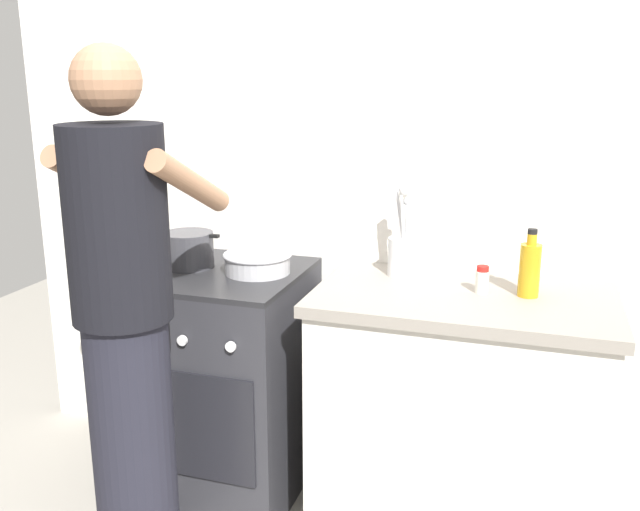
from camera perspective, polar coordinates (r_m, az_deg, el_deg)
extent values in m
cube|color=silver|center=(2.69, 5.58, 6.87)|extent=(3.20, 0.10, 2.50)
cube|color=silver|center=(2.56, 11.21, -13.17)|extent=(0.96, 0.56, 0.86)
cube|color=gray|center=(2.39, 11.75, -3.56)|extent=(1.00, 0.60, 0.04)
cube|color=#2D2D33|center=(2.78, -7.80, -10.41)|extent=(0.60, 0.60, 0.88)
cube|color=#232326|center=(2.62, -8.14, -1.47)|extent=(0.60, 0.60, 0.02)
cube|color=black|center=(2.55, -10.82, -13.52)|extent=(0.51, 0.01, 0.40)
cylinder|color=silver|center=(2.50, -14.89, -6.30)|extent=(0.04, 0.01, 0.04)
cylinder|color=silver|center=(2.41, -11.26, -6.87)|extent=(0.04, 0.01, 0.04)
cylinder|color=silver|center=(2.33, -7.36, -7.45)|extent=(0.04, 0.01, 0.04)
cylinder|color=#38383D|center=(2.68, -10.76, 0.47)|extent=(0.19, 0.19, 0.14)
cube|color=black|center=(2.72, -12.87, 1.90)|extent=(0.04, 0.02, 0.01)
cube|color=black|center=(2.61, -8.70, 1.60)|extent=(0.04, 0.02, 0.01)
cylinder|color=#B7B7BC|center=(2.57, -5.17, -0.64)|extent=(0.24, 0.24, 0.07)
torus|color=#B7B7BC|center=(2.56, -5.18, 0.05)|extent=(0.26, 0.26, 0.01)
cylinder|color=silver|center=(2.54, 6.72, -0.10)|extent=(0.10, 0.10, 0.14)
cylinder|color=white|center=(2.52, 6.77, 1.68)|extent=(0.02, 0.02, 0.27)
sphere|color=white|center=(2.49, 6.87, 4.97)|extent=(0.03, 0.03, 0.03)
cylinder|color=silver|center=(2.52, 6.76, 1.86)|extent=(0.06, 0.04, 0.30)
sphere|color=silver|center=(2.49, 6.87, 5.42)|extent=(0.03, 0.03, 0.03)
cylinder|color=#B7BABF|center=(2.52, 7.12, 1.48)|extent=(0.02, 0.04, 0.24)
sphere|color=#B7BABF|center=(2.49, 7.22, 4.45)|extent=(0.03, 0.03, 0.03)
cylinder|color=silver|center=(2.51, 6.88, 1.73)|extent=(0.03, 0.02, 0.29)
sphere|color=silver|center=(2.48, 6.99, 5.23)|extent=(0.03, 0.03, 0.03)
cylinder|color=silver|center=(2.39, 13.18, -2.14)|extent=(0.04, 0.04, 0.08)
cylinder|color=red|center=(2.38, 13.25, -1.05)|extent=(0.04, 0.04, 0.02)
cylinder|color=gold|center=(2.38, 16.85, -1.19)|extent=(0.07, 0.07, 0.18)
cylinder|color=gold|center=(2.36, 17.04, 1.28)|extent=(0.03, 0.03, 0.04)
cylinder|color=black|center=(2.35, 17.08, 1.90)|extent=(0.03, 0.03, 0.02)
cylinder|color=black|center=(2.37, -15.03, -15.25)|extent=(0.26, 0.26, 0.90)
cylinder|color=black|center=(2.11, -16.36, 2.48)|extent=(0.30, 0.30, 0.58)
sphere|color=#A07254|center=(2.07, -17.20, 13.65)|extent=(0.20, 0.20, 0.20)
cylinder|color=#A07254|center=(2.30, -18.14, 6.11)|extent=(0.07, 0.41, 0.24)
cylinder|color=#A07254|center=(2.12, -10.63, 5.91)|extent=(0.07, 0.41, 0.24)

